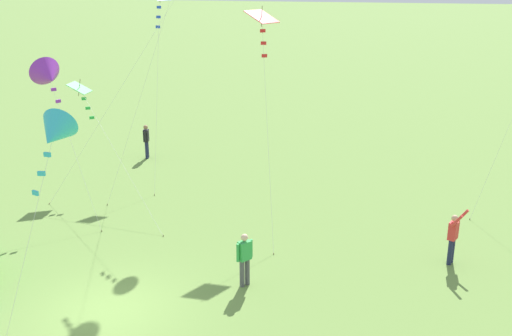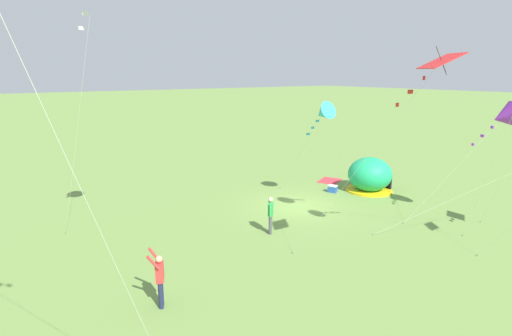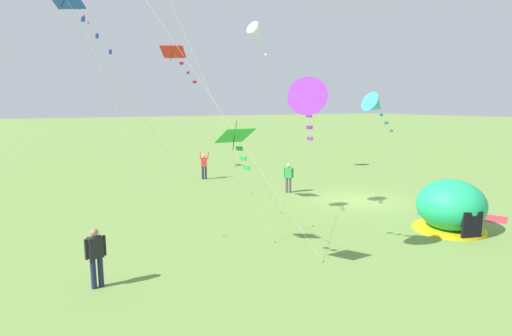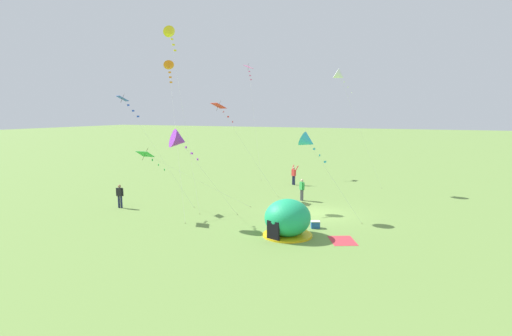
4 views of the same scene
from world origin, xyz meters
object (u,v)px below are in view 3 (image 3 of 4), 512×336
object	(u,v)px
kite_blue	(76,13)
kite_purple	(308,101)
person_arms_raised	(204,165)
kite_red	(176,57)
person_far_back	(96,255)
kite_pink	(77,6)
kite_green	(237,142)
person_watching_sky	(288,176)
popup_tent	(451,206)
kite_cyan	(375,105)
cooler_box	(423,210)
kite_white	(256,31)

from	to	relation	value
kite_blue	kite_purple	bearing A→B (deg)	-111.40
person_arms_raised	kite_red	bearing A→B (deg)	150.30
person_far_back	kite_pink	distance (m)	21.61
person_arms_raised	kite_green	xyz separation A→B (m)	(-15.21, 4.99, 3.06)
kite_blue	person_watching_sky	bearing A→B (deg)	-60.28
popup_tent	kite_green	xyz separation A→B (m)	(0.18, 9.60, 3.06)
popup_tent	kite_cyan	distance (m)	5.90
person_watching_sky	kite_green	bearing A→B (deg)	139.07
person_far_back	kite_pink	xyz separation A→B (m)	(18.75, -1.87, 10.58)
person_far_back	person_arms_raised	xyz separation A→B (m)	(13.92, -8.77, 0.03)
popup_tent	person_far_back	bearing A→B (deg)	83.72
person_watching_sky	kite_red	bearing A→B (deg)	96.54
person_arms_raised	kite_purple	size ratio (longest dim) A/B	0.32
popup_tent	kite_pink	distance (m)	25.56
person_watching_sky	kite_purple	distance (m)	11.25
popup_tent	cooler_box	size ratio (longest dim) A/B	4.44
cooler_box	kite_white	xyz separation A→B (m)	(13.43, 1.55, 9.95)
kite_green	cooler_box	bearing A→B (deg)	-79.82
person_far_back	person_watching_sky	bearing A→B (deg)	-56.52
kite_white	kite_pink	size ratio (longest dim) A/B	0.88
person_arms_raised	kite_red	size ratio (longest dim) A/B	0.24
popup_tent	kite_green	distance (m)	10.08
person_arms_raised	kite_blue	distance (m)	16.90
person_watching_sky	kite_white	distance (m)	11.33
cooler_box	kite_cyan	world-z (taller)	kite_cyan
person_arms_raised	kite_pink	bearing A→B (deg)	55.04
kite_purple	kite_cyan	xyz separation A→B (m)	(4.17, -7.09, -0.16)
kite_pink	cooler_box	bearing A→B (deg)	-145.23
popup_tent	cooler_box	world-z (taller)	popup_tent
kite_white	kite_red	distance (m)	11.30
person_watching_sky	kite_blue	xyz separation A→B (m)	(-6.55, 11.47, 6.64)
person_far_back	kite_cyan	world-z (taller)	kite_cyan
person_arms_raised	kite_blue	size ratio (longest dim) A/B	0.23
popup_tent	kite_blue	distance (m)	15.12
popup_tent	kite_red	size ratio (longest dim) A/B	0.36
kite_cyan	person_far_back	bearing A→B (deg)	101.95
person_far_back	kite_purple	distance (m)	7.63
person_far_back	person_watching_sky	size ratio (longest dim) A/B	1.00
popup_tent	person_watching_sky	xyz separation A→B (m)	(9.07, 1.89, -0.03)
cooler_box	kite_green	size ratio (longest dim) A/B	0.11
cooler_box	kite_blue	world-z (taller)	kite_blue
person_far_back	kite_purple	xyz separation A→B (m)	(-1.36, -6.19, 4.25)
person_far_back	person_arms_raised	size ratio (longest dim) A/B	0.91
kite_white	kite_pink	world-z (taller)	kite_pink
kite_cyan	kite_green	bearing A→B (deg)	113.35
popup_tent	kite_red	world-z (taller)	kite_red
kite_cyan	kite_blue	bearing A→B (deg)	97.54
person_far_back	kite_red	xyz separation A→B (m)	(6.82, -4.72, 6.29)
kite_purple	person_arms_raised	bearing A→B (deg)	-9.59
popup_tent	kite_red	bearing A→B (deg)	46.24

